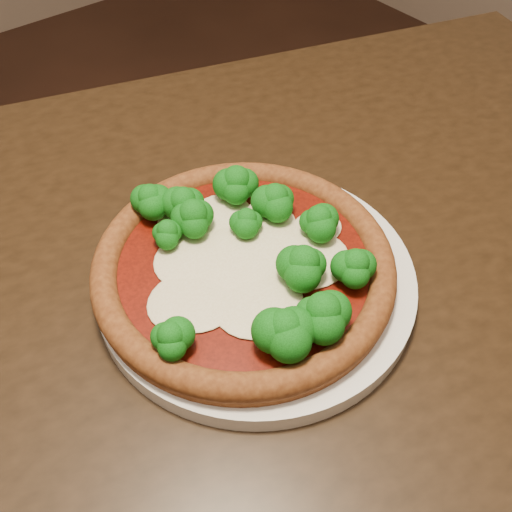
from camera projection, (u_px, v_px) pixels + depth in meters
floor at (139, 482)px, 1.16m from camera, size 4.00×4.00×0.00m
dining_table at (206, 380)px, 0.58m from camera, size 1.45×1.19×0.75m
plate at (256, 278)px, 0.53m from camera, size 0.29×0.29×0.02m
pizza at (246, 260)px, 0.51m from camera, size 0.27×0.27×0.06m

